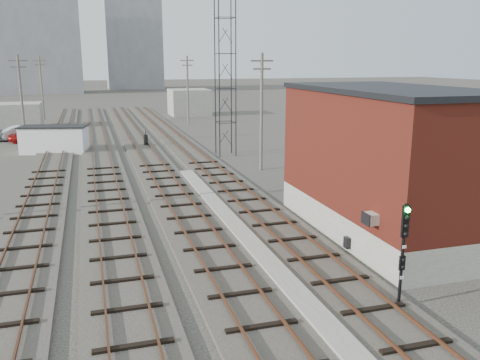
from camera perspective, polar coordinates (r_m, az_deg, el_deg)
name	(u,v)px	position (r m, az deg, el deg)	size (l,w,h in m)	color
ground	(138,125)	(69.98, -11.38, 6.13)	(320.00, 320.00, 0.00)	#282621
track_right	(185,148)	(49.69, -6.16, 3.57)	(3.20, 90.00, 0.39)	#332D28
track_mid_right	(144,150)	(49.14, -10.75, 3.30)	(3.20, 90.00, 0.39)	#332D28
track_mid_left	(100,152)	(48.91, -15.42, 3.01)	(3.20, 90.00, 0.39)	#332D28
track_left	(55,155)	(49.00, -20.10, 2.69)	(3.20, 90.00, 0.39)	#332D28
platform_curb	(238,231)	(25.57, -0.18, -5.70)	(0.90, 28.00, 0.26)	gray
brick_building	(388,162)	(25.76, 16.24, 1.97)	(6.54, 12.20, 7.22)	gray
lattice_tower	(225,71)	(45.75, -1.67, 12.12)	(1.60, 1.60, 15.00)	black
utility_pole_left_b	(22,98)	(54.65, -23.33, 8.41)	(1.80, 0.24, 9.00)	#595147
utility_pole_left_c	(42,86)	(79.51, -21.38, 9.79)	(1.80, 0.24, 9.00)	#595147
utility_pole_right_a	(262,109)	(39.51, 2.43, 7.99)	(1.80, 0.24, 9.00)	#595147
utility_pole_right_b	(188,88)	(68.49, -5.90, 10.19)	(1.80, 0.24, 9.00)	#595147
apartment_left	(35,34)	(144.80, -22.02, 14.99)	(22.00, 14.00, 30.00)	gray
apartment_right	(134,44)	(159.89, -11.87, 14.69)	(16.00, 12.00, 26.00)	gray
shed_left	(8,116)	(70.19, -24.62, 6.52)	(8.00, 5.00, 3.20)	gray
shed_right	(189,102)	(80.91, -5.71, 8.69)	(6.00, 6.00, 4.00)	gray
signal_mast	(403,249)	(18.39, 17.87, -7.36)	(0.40, 0.40, 3.77)	gray
switch_stand	(146,140)	(51.59, -10.53, 4.44)	(0.39, 0.39, 1.46)	black
site_trailer	(54,139)	(50.44, -20.14, 4.32)	(6.44, 3.92, 2.53)	white
car_red	(27,137)	(57.50, -22.85, 4.44)	(1.46, 3.63, 1.24)	#9C0E0E
car_silver	(25,132)	(60.11, -23.01, 4.93)	(1.66, 4.75, 1.57)	#ACAFB4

